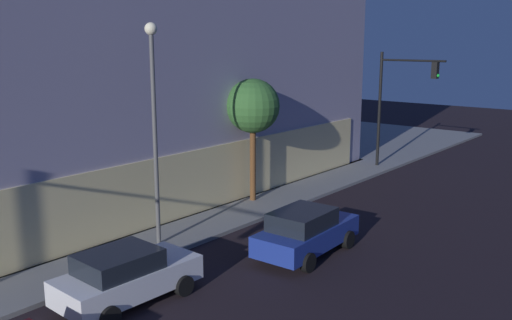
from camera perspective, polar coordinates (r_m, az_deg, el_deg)
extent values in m
cube|color=#4C4C51|center=(35.11, -20.71, -0.98)|extent=(28.64, 26.34, 0.15)
cube|color=#F7DF9A|center=(24.77, -5.85, -1.94)|extent=(25.41, 0.60, 2.78)
cube|color=#9790AB|center=(34.32, -21.57, 10.34)|extent=(28.24, 25.94, 13.67)
cylinder|color=black|center=(34.13, 12.46, 5.04)|extent=(0.18, 0.18, 6.74)
cylinder|color=black|center=(32.99, 15.66, 9.73)|extent=(0.32, 3.90, 0.12)
cube|color=black|center=(32.42, 17.78, 8.69)|extent=(0.34, 0.34, 0.90)
sphere|color=green|center=(32.36, 18.04, 8.17)|extent=(0.18, 0.18, 0.18)
cylinder|color=#535353|center=(20.24, -10.23, 1.76)|extent=(0.16, 0.16, 7.59)
sphere|color=#F9EFC6|center=(19.94, -10.66, 13.00)|extent=(0.44, 0.44, 0.44)
cylinder|color=brown|center=(26.08, -0.32, -0.41)|extent=(0.28, 0.28, 3.46)
sphere|color=#32622B|center=(25.63, -0.33, 5.54)|extent=(2.48, 2.48, 2.48)
cube|color=silver|center=(17.08, -12.86, -11.76)|extent=(4.28, 2.01, 0.73)
cube|color=black|center=(16.66, -13.85, -10.00)|extent=(2.25, 1.75, 0.57)
cube|color=#F9F4CC|center=(18.64, -8.69, -9.53)|extent=(0.13, 0.20, 0.12)
cube|color=#F9F4CC|center=(17.85, -6.35, -10.44)|extent=(0.13, 0.20, 0.12)
cylinder|color=black|center=(18.62, -11.20, -10.86)|extent=(0.64, 0.26, 0.63)
cylinder|color=black|center=(17.29, -7.36, -12.57)|extent=(0.64, 0.26, 0.63)
cylinder|color=black|center=(17.31, -18.24, -13.06)|extent=(0.64, 0.26, 0.63)
cylinder|color=black|center=(15.88, -14.70, -15.22)|extent=(0.64, 0.26, 0.63)
cube|color=navy|center=(20.23, 5.21, -7.62)|extent=(4.50, 1.99, 0.73)
cube|color=black|center=(19.74, 4.73, -6.02)|extent=(2.35, 1.73, 0.63)
cube|color=#F9F4CC|center=(22.26, 7.00, -5.81)|extent=(0.13, 0.20, 0.12)
cube|color=#F9F4CC|center=(21.76, 9.51, -6.31)|extent=(0.13, 0.20, 0.12)
cylinder|color=black|center=(21.91, 5.08, -7.08)|extent=(0.68, 0.26, 0.67)
cylinder|color=black|center=(21.05, 9.34, -8.00)|extent=(0.68, 0.26, 0.67)
cylinder|color=black|center=(19.77, 0.76, -9.18)|extent=(0.68, 0.26, 0.67)
cylinder|color=black|center=(18.82, 5.33, -10.35)|extent=(0.68, 0.26, 0.67)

